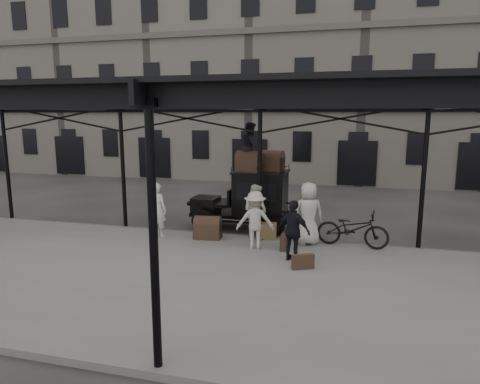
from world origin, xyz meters
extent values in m
plane|color=#383533|center=(0.00, 0.00, 0.00)|extent=(120.00, 120.00, 0.00)
cube|color=slate|center=(0.00, -2.00, 0.07)|extent=(28.00, 8.00, 0.15)
cylinder|color=black|center=(-10.00, 2.00, 2.15)|extent=(0.14, 0.14, 4.30)
cylinder|color=black|center=(0.00, 2.00, 2.15)|extent=(0.14, 0.14, 4.30)
cylinder|color=black|center=(0.00, -5.80, 2.15)|extent=(0.14, 0.14, 4.30)
cube|color=black|center=(0.00, 2.00, 4.48)|extent=(22.00, 0.10, 0.45)
cube|color=black|center=(0.00, -5.80, 4.48)|extent=(22.00, 0.10, 0.45)
cube|color=black|center=(0.00, -1.70, 4.65)|extent=(22.50, 9.00, 0.08)
cube|color=silver|center=(0.00, -1.70, 4.72)|extent=(18.00, 7.00, 0.04)
cube|color=slate|center=(0.00, 18.00, 7.00)|extent=(64.00, 8.00, 14.00)
cylinder|color=black|center=(-2.23, 2.56, 0.40)|extent=(0.80, 0.10, 0.80)
cylinder|color=black|center=(-2.23, 4.00, 0.40)|extent=(0.80, 0.10, 0.80)
cylinder|color=black|center=(0.37, 2.56, 0.40)|extent=(0.80, 0.10, 0.80)
cylinder|color=black|center=(0.37, 4.00, 0.40)|extent=(0.80, 0.10, 0.80)
cube|color=black|center=(-0.98, 3.28, 0.55)|extent=(3.60, 1.25, 0.12)
cube|color=black|center=(-2.33, 3.28, 0.85)|extent=(0.90, 1.00, 0.55)
cube|color=black|center=(-2.80, 3.28, 0.85)|extent=(0.06, 0.70, 0.55)
cube|color=black|center=(-1.53, 3.28, 0.95)|extent=(0.70, 1.30, 0.10)
cube|color=black|center=(-0.23, 3.28, 1.35)|extent=(1.80, 1.45, 1.55)
cube|color=black|center=(-0.23, 2.55, 1.55)|extent=(1.40, 0.02, 0.60)
cube|color=black|center=(-0.23, 3.28, 2.15)|extent=(1.90, 1.55, 0.06)
imported|color=silver|center=(-3.27, 1.09, 1.07)|extent=(0.72, 0.53, 1.83)
imported|color=beige|center=(-0.09, 1.80, 1.05)|extent=(1.09, 1.02, 1.79)
imported|color=beige|center=(1.66, 1.50, 1.14)|extent=(1.14, 0.96, 1.98)
imported|color=black|center=(1.44, -0.16, 1.01)|extent=(1.09, 0.78, 1.72)
imported|color=beige|center=(0.15, 0.70, 1.03)|extent=(1.26, 0.91, 1.76)
imported|color=black|center=(3.02, 1.59, 0.72)|extent=(2.26, 1.05, 1.14)
imported|color=black|center=(-0.58, 3.18, 3.05)|extent=(0.82, 0.97, 1.74)
cube|color=olive|center=(0.31, 1.80, 0.40)|extent=(0.65, 0.51, 0.50)
cube|color=#4C3323|center=(1.01, 0.79, 0.38)|extent=(0.17, 0.60, 0.45)
cube|color=#4C3323|center=(1.78, -0.76, 0.35)|extent=(0.61, 0.39, 0.40)
camera|label=1|loc=(2.90, -11.60, 4.18)|focal=32.00mm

